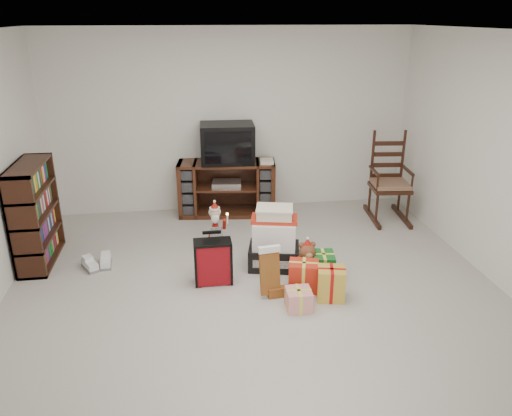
{
  "coord_description": "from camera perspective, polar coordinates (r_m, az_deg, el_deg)",
  "views": [
    {
      "loc": [
        -0.63,
        -4.31,
        2.63
      ],
      "look_at": [
        0.08,
        0.6,
        0.7
      ],
      "focal_mm": 35.0,
      "sensor_mm": 36.0,
      "label": 1
    }
  ],
  "objects": [
    {
      "name": "gift_cluster",
      "position": [
        5.07,
        7.0,
        -8.34
      ],
      "size": [
        0.59,
        0.91,
        0.28
      ],
      "color": "red",
      "rests_on": "floor"
    },
    {
      "name": "tv_stand",
      "position": [
        6.94,
        -3.35,
        2.3
      ],
      "size": [
        1.37,
        0.62,
        0.75
      ],
      "rotation": [
        0.0,
        0.0,
        -0.12
      ],
      "color": "#4C2315",
      "rests_on": "floor"
    },
    {
      "name": "crt_television",
      "position": [
        6.76,
        -3.3,
        7.41
      ],
      "size": [
        0.73,
        0.55,
        0.52
      ],
      "rotation": [
        0.0,
        0.0,
        -0.05
      ],
      "color": "black",
      "rests_on": "tv_stand"
    },
    {
      "name": "rocking_chair",
      "position": [
        7.03,
        14.83,
        2.22
      ],
      "size": [
        0.57,
        0.86,
        1.23
      ],
      "rotation": [
        0.0,
        0.0,
        -0.1
      ],
      "color": "black",
      "rests_on": "floor"
    },
    {
      "name": "gift_pile",
      "position": [
        5.49,
        2.08,
        -3.86
      ],
      "size": [
        0.62,
        0.51,
        0.69
      ],
      "rotation": [
        0.0,
        0.0,
        -0.21
      ],
      "color": "black",
      "rests_on": "floor"
    },
    {
      "name": "bookshelf",
      "position": [
        6.03,
        -23.91,
        -0.81
      ],
      "size": [
        0.31,
        0.93,
        1.14
      ],
      "color": "black",
      "rests_on": "floor"
    },
    {
      "name": "sneaker_pair",
      "position": [
        5.84,
        -17.6,
        -6.06
      ],
      "size": [
        0.35,
        0.29,
        0.1
      ],
      "rotation": [
        0.0,
        0.0,
        0.34
      ],
      "color": "white",
      "rests_on": "floor"
    },
    {
      "name": "room",
      "position": [
        4.57,
        0.03,
        3.66
      ],
      "size": [
        5.01,
        5.01,
        2.51
      ],
      "color": "#B3ADA4",
      "rests_on": "ground"
    },
    {
      "name": "teddy_bear",
      "position": [
        5.37,
        5.78,
        -6.08
      ],
      "size": [
        0.27,
        0.23,
        0.39
      ],
      "color": "brown",
      "rests_on": "floor"
    },
    {
      "name": "stocking",
      "position": [
        4.94,
        1.58,
        -7.28
      ],
      "size": [
        0.27,
        0.14,
        0.54
      ],
      "primitive_type": null,
      "rotation": [
        0.0,
        0.0,
        0.13
      ],
      "color": "#0D7821",
      "rests_on": "floor"
    },
    {
      "name": "mrs_claus_figurine",
      "position": [
        6.0,
        -4.67,
        -2.46
      ],
      "size": [
        0.28,
        0.27,
        0.58
      ],
      "color": "maroon",
      "rests_on": "floor"
    },
    {
      "name": "red_suitcase",
      "position": [
        5.2,
        -4.92,
        -6.15
      ],
      "size": [
        0.37,
        0.2,
        0.56
      ],
      "rotation": [
        0.0,
        0.0,
        0.0
      ],
      "color": "maroon",
      "rests_on": "floor"
    },
    {
      "name": "santa_figurine",
      "position": [
        5.61,
        1.11,
        -4.25
      ],
      "size": [
        0.27,
        0.26,
        0.55
      ],
      "color": "maroon",
      "rests_on": "floor"
    }
  ]
}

